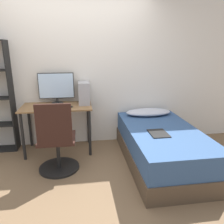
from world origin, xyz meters
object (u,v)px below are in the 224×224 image
Objects in this scene: monitor at (56,87)px; keyboard at (55,107)px; office_chair at (57,146)px; pc_tower at (84,93)px; bed at (161,146)px.

monitor is 1.47× the size of keyboard.
office_chair is 1.75× the size of monitor.
keyboard is at bearing -92.16° from monitor.
pc_tower is at bearing 62.48° from office_chair.
monitor is at bearing 87.84° from keyboard.
bed is at bearing 1.04° from office_chair.
office_chair is 0.54× the size of bed.
office_chair is 1.09m from monitor.
keyboard is (-0.01, -0.31, -0.26)m from monitor.
bed is (1.50, 0.03, -0.12)m from office_chair.
keyboard is at bearing 95.92° from office_chair.
office_chair reaches higher than bed.
office_chair is 2.80× the size of pc_tower.
office_chair is 0.68m from keyboard.
monitor is 0.47m from pc_tower.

